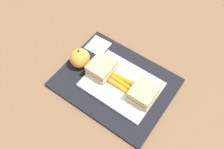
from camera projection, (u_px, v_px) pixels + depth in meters
The scene contains 8 objects.
ground_plane at pixel (115, 83), 0.81m from camera, with size 2.40×2.40×0.00m, color brown.
lunchbag_mat at pixel (115, 83), 0.81m from camera, with size 0.36×0.28×0.01m, color black.
food_tray at pixel (122, 85), 0.79m from camera, with size 0.23×0.17×0.01m, color white.
sandwich_half_left at pixel (143, 93), 0.74m from camera, with size 0.07×0.08×0.04m.
sandwich_half_right at pixel (102, 68), 0.79m from camera, with size 0.07×0.08×0.04m.
carrot_sticks_bundle at pixel (122, 83), 0.78m from camera, with size 0.08×0.04×0.02m.
apple at pixel (80, 58), 0.82m from camera, with size 0.07×0.07×0.08m.
paper_napkin at pixel (98, 46), 0.89m from camera, with size 0.07×0.07×0.00m, color white.
Camera 1 is at (-0.24, 0.35, 0.70)m, focal length 40.09 mm.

